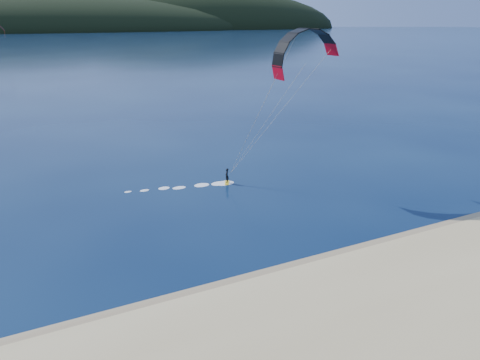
# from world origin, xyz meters

# --- Properties ---
(ground) EXTENTS (1800.00, 1800.00, 0.00)m
(ground) POSITION_xyz_m (0.00, 0.00, 0.00)
(ground) COLOR #071533
(ground) RESTS_ON ground
(wet_sand) EXTENTS (220.00, 2.50, 0.10)m
(wet_sand) POSITION_xyz_m (0.00, 4.50, 0.05)
(wet_sand) COLOR #937955
(wet_sand) RESTS_ON ground
(headland) EXTENTS (1200.00, 310.00, 140.00)m
(headland) POSITION_xyz_m (0.63, 745.28, 0.00)
(headland) COLOR black
(headland) RESTS_ON ground
(kitesurfer_near) EXTENTS (20.78, 6.33, 14.68)m
(kitesurfer_near) POSITION_xyz_m (13.61, 18.64, 11.40)
(kitesurfer_near) COLOR yellow
(kitesurfer_near) RESTS_ON ground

